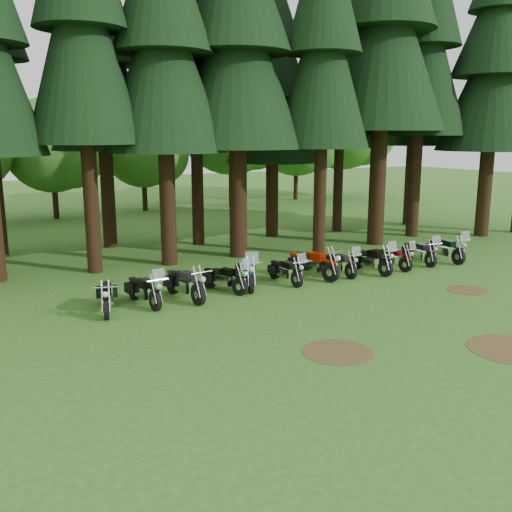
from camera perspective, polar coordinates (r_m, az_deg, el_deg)
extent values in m
plane|color=#2C621C|center=(17.93, 12.02, -5.59)|extent=(120.00, 120.00, 0.00)
cylinder|color=#311E10|center=(23.01, -16.18, 5.72)|extent=(0.58, 0.58, 5.99)
cone|color=black|center=(23.14, -17.07, 19.97)|extent=(4.32, 4.32, 7.49)
cylinder|color=#311E10|center=(23.80, -8.83, 5.73)|extent=(0.66, 0.66, 5.57)
cone|color=black|center=(23.82, -9.27, 18.59)|extent=(4.95, 4.95, 6.96)
cylinder|color=#311E10|center=(25.14, -1.80, 6.35)|extent=(0.77, 0.77, 5.70)
cone|color=black|center=(25.18, -1.89, 18.81)|extent=(5.81, 5.81, 7.12)
cylinder|color=#311E10|center=(25.66, 6.41, 6.42)|extent=(0.55, 0.55, 5.71)
cone|color=black|center=(25.71, 6.71, 18.64)|extent=(4.15, 4.15, 7.14)
cylinder|color=#311E10|center=(28.62, 12.07, 7.72)|extent=(0.80, 0.80, 6.62)
cone|color=black|center=(28.87, 12.66, 20.36)|extent=(5.98, 5.98, 8.27)
cylinder|color=#311E10|center=(31.45, 15.59, 7.68)|extent=(0.64, 0.64, 6.35)
cone|color=black|center=(31.61, 16.25, 18.72)|extent=(4.79, 4.79, 7.93)
cylinder|color=#311E10|center=(32.73, 21.92, 6.59)|extent=(0.72, 0.72, 5.41)
cone|color=black|center=(32.72, 22.66, 15.65)|extent=(5.44, 5.44, 6.77)
cone|color=black|center=(33.12, 23.14, 21.15)|extent=(4.35, 4.35, 5.71)
cylinder|color=#311E10|center=(28.22, -14.62, 6.46)|extent=(0.65, 0.65, 5.55)
cone|color=black|center=(28.23, -15.22, 17.27)|extent=(4.85, 4.85, 6.94)
cylinder|color=#311E10|center=(28.11, -5.87, 6.73)|extent=(0.58, 0.58, 5.52)
cone|color=black|center=(28.12, -6.12, 17.52)|extent=(4.35, 4.35, 6.90)
cone|color=black|center=(28.62, -6.28, 24.03)|extent=(3.48, 3.48, 5.83)
cylinder|color=#311E10|center=(30.41, 1.62, 6.41)|extent=(0.66, 0.66, 4.70)
cone|color=black|center=(30.29, 1.67, 14.91)|extent=(4.94, 4.94, 5.87)
cone|color=black|center=(30.55, 1.70, 20.11)|extent=(3.95, 3.95, 4.96)
cone|color=black|center=(30.93, 1.73, 24.16)|extent=(2.77, 2.77, 3.91)
cylinder|color=#311E10|center=(32.28, 8.22, 7.40)|extent=(0.53, 0.53, 5.56)
cone|color=black|center=(32.29, 8.51, 16.87)|extent=(3.94, 3.94, 6.95)
cone|color=black|center=(32.74, 8.71, 22.60)|extent=(3.15, 3.15, 5.87)
cylinder|color=#311E10|center=(35.66, 15.16, 7.61)|extent=(0.61, 0.61, 5.65)
cone|color=black|center=(35.68, 15.66, 16.30)|extent=(4.59, 4.59, 7.06)
cone|color=black|center=(36.10, 15.98, 21.58)|extent=(3.67, 3.67, 5.96)
cylinder|color=#311E10|center=(38.87, -19.43, 5.39)|extent=(0.36, 0.36, 2.55)
sphere|color=#316A21|center=(38.66, -19.79, 10.39)|extent=(5.95, 5.95, 5.95)
sphere|color=#316A21|center=(38.19, -18.02, 9.60)|extent=(4.25, 4.25, 4.25)
cylinder|color=#311E10|center=(41.51, -11.08, 6.18)|extent=(0.36, 0.36, 2.47)
sphere|color=#316A21|center=(41.31, -11.26, 10.73)|extent=(5.76, 5.76, 5.76)
sphere|color=#316A21|center=(41.02, -9.61, 9.97)|extent=(4.12, 4.12, 4.12)
cylinder|color=#311E10|center=(43.44, -2.51, 7.34)|extent=(0.36, 0.36, 3.52)
sphere|color=#316A21|center=(43.31, -2.57, 13.55)|extent=(8.21, 8.21, 8.21)
sphere|color=#316A21|center=(43.11, -0.27, 12.47)|extent=(5.87, 5.87, 5.87)
cylinder|color=#311E10|center=(47.82, 4.00, 7.42)|extent=(0.36, 0.36, 2.94)
sphere|color=#316A21|center=(47.66, 4.07, 12.12)|extent=(6.86, 6.86, 6.86)
sphere|color=#316A21|center=(47.67, 5.79, 11.26)|extent=(4.90, 4.90, 4.90)
cylinder|color=#311E10|center=(50.29, 8.49, 7.87)|extent=(0.36, 0.36, 3.52)
sphere|color=#316A21|center=(50.17, 8.66, 13.22)|extent=(8.20, 8.20, 8.20)
sphere|color=#316A21|center=(50.30, 10.60, 12.21)|extent=(5.86, 5.86, 5.86)
cylinder|color=#4C3D1E|center=(14.67, 8.16, -9.48)|extent=(1.80, 1.80, 0.01)
cylinder|color=#4C3D1E|center=(21.36, 20.34, -3.20)|extent=(1.40, 1.40, 0.01)
cylinder|color=#4C3D1E|center=(16.07, 24.22, -8.50)|extent=(2.20, 2.20, 0.01)
cylinder|color=black|center=(17.42, -14.73, -5.13)|extent=(0.31, 0.67, 0.65)
cylinder|color=black|center=(18.89, -14.65, -3.77)|extent=(0.31, 0.67, 0.65)
cube|color=silver|center=(18.18, -14.70, -4.11)|extent=(0.45, 0.74, 0.34)
cube|color=black|center=(17.87, -14.78, -3.21)|extent=(0.43, 0.60, 0.24)
cube|color=black|center=(18.32, -14.75, -2.96)|extent=(0.43, 0.60, 0.12)
cylinder|color=black|center=(17.94, -10.04, -4.42)|extent=(0.23, 0.66, 0.65)
cylinder|color=black|center=(19.25, -12.12, -3.36)|extent=(0.23, 0.66, 0.65)
cube|color=silver|center=(18.61, -11.20, -3.57)|extent=(0.37, 0.72, 0.33)
cube|color=black|center=(18.32, -10.93, -2.67)|extent=(0.37, 0.58, 0.24)
cube|color=black|center=(18.73, -11.54, -2.50)|extent=(0.37, 0.58, 0.12)
cube|color=silver|center=(17.46, -9.70, -1.90)|extent=(0.43, 0.18, 0.39)
cylinder|color=black|center=(18.31, -5.80, -3.85)|extent=(0.25, 0.72, 0.71)
cylinder|color=black|center=(19.70, -8.34, -2.77)|extent=(0.25, 0.72, 0.71)
cube|color=silver|center=(19.02, -7.21, -2.97)|extent=(0.41, 0.79, 0.36)
cube|color=black|center=(18.72, -6.86, -1.99)|extent=(0.40, 0.63, 0.26)
cube|color=black|center=(19.14, -7.61, -1.83)|extent=(0.40, 0.63, 0.13)
cylinder|color=black|center=(19.33, -1.63, -3.07)|extent=(0.35, 0.63, 0.62)
cylinder|color=black|center=(20.29, -4.72, -2.37)|extent=(0.35, 0.63, 0.62)
cube|color=silver|center=(19.81, -3.31, -2.45)|extent=(0.48, 0.71, 0.32)
cube|color=black|center=(19.58, -2.86, -1.60)|extent=(0.45, 0.58, 0.23)
cube|color=black|center=(19.88, -3.78, -1.51)|extent=(0.45, 0.58, 0.11)
cube|color=silver|center=(18.94, -1.00, -0.77)|extent=(0.41, 0.25, 0.37)
cylinder|color=black|center=(19.59, -0.54, -2.72)|extent=(0.39, 0.71, 0.71)
cylinder|color=black|center=(21.18, -1.14, -1.58)|extent=(0.39, 0.71, 0.71)
cube|color=silver|center=(20.41, -0.87, -1.83)|extent=(0.55, 0.81, 0.36)
cube|color=navy|center=(20.08, -0.79, -0.93)|extent=(0.51, 0.66, 0.26)
cube|color=black|center=(20.57, -0.96, -0.74)|extent=(0.51, 0.66, 0.13)
cube|color=silver|center=(19.05, -0.42, -0.20)|extent=(0.47, 0.29, 0.42)
cylinder|color=black|center=(20.37, 4.11, -2.32)|extent=(0.17, 0.61, 0.60)
cylinder|color=black|center=(21.49, 1.87, -1.53)|extent=(0.17, 0.61, 0.60)
cube|color=silver|center=(20.94, 2.89, -1.67)|extent=(0.30, 0.65, 0.31)
cube|color=black|center=(20.70, 3.24, -0.91)|extent=(0.31, 0.52, 0.22)
cube|color=black|center=(21.04, 2.57, -0.79)|extent=(0.31, 0.52, 0.11)
cube|color=silver|center=(19.97, 4.62, -0.23)|extent=(0.39, 0.14, 0.36)
cylinder|color=black|center=(21.20, 7.47, -1.64)|extent=(0.37, 0.75, 0.74)
cylinder|color=black|center=(22.24, 3.90, -0.91)|extent=(0.37, 0.75, 0.74)
cube|color=silver|center=(21.72, 5.53, -0.98)|extent=(0.53, 0.84, 0.38)
cube|color=red|center=(21.48, 6.09, -0.04)|extent=(0.50, 0.69, 0.27)
cube|color=black|center=(21.80, 5.02, 0.04)|extent=(0.50, 0.69, 0.13)
cylinder|color=black|center=(21.78, 9.47, -1.51)|extent=(0.15, 0.61, 0.60)
cylinder|color=black|center=(22.85, 7.19, -0.79)|extent=(0.15, 0.61, 0.60)
cube|color=silver|center=(22.33, 8.24, -0.91)|extent=(0.28, 0.65, 0.31)
cube|color=black|center=(22.10, 8.60, -0.19)|extent=(0.29, 0.51, 0.22)
cube|color=black|center=(22.42, 7.93, -0.08)|extent=(0.29, 0.51, 0.11)
cube|color=silver|center=(21.40, 10.02, 0.46)|extent=(0.39, 0.13, 0.36)
cylinder|color=black|center=(22.38, 12.82, -1.20)|extent=(0.21, 0.68, 0.67)
cylinder|color=black|center=(23.44, 10.02, -0.48)|extent=(0.21, 0.68, 0.67)
cube|color=silver|center=(22.92, 11.30, -0.58)|extent=(0.35, 0.73, 0.34)
cube|color=black|center=(22.68, 11.76, 0.21)|extent=(0.36, 0.58, 0.24)
cube|color=black|center=(23.01, 10.92, 0.31)|extent=(0.36, 0.58, 0.12)
cube|color=silver|center=(21.99, 13.51, 0.94)|extent=(0.44, 0.17, 0.40)
cylinder|color=black|center=(23.34, 14.73, -0.83)|extent=(0.23, 0.62, 0.60)
cylinder|color=black|center=(24.17, 12.03, -0.26)|extent=(0.23, 0.62, 0.60)
cube|color=silver|center=(23.76, 13.28, -0.33)|extent=(0.37, 0.67, 0.31)
cube|color=maroon|center=(23.57, 13.72, 0.37)|extent=(0.36, 0.54, 0.22)
cube|color=black|center=(23.82, 12.91, 0.44)|extent=(0.36, 0.54, 0.11)
cube|color=silver|center=(23.02, 15.38, 1.02)|extent=(0.40, 0.18, 0.36)
cylinder|color=black|center=(24.42, 17.06, -0.36)|extent=(0.21, 0.65, 0.64)
cylinder|color=black|center=(25.57, 14.95, 0.31)|extent=(0.21, 0.65, 0.64)
cube|color=silver|center=(25.01, 15.92, 0.20)|extent=(0.34, 0.70, 0.33)
cube|color=black|center=(24.77, 16.29, 0.89)|extent=(0.35, 0.56, 0.23)
cube|color=black|center=(25.12, 15.65, 0.99)|extent=(0.35, 0.56, 0.12)
cube|color=silver|center=(24.04, 17.62, 1.51)|extent=(0.42, 0.17, 0.38)
cylinder|color=black|center=(25.29, 19.59, -0.07)|extent=(0.18, 0.69, 0.68)
cylinder|color=black|center=(26.41, 17.15, 0.59)|extent=(0.18, 0.69, 0.68)
cube|color=silver|center=(25.86, 18.28, 0.49)|extent=(0.33, 0.74, 0.35)
cube|color=black|center=(25.63, 18.70, 1.21)|extent=(0.34, 0.58, 0.25)
cube|color=black|center=(25.97, 17.96, 1.30)|extent=(0.34, 0.58, 0.12)
cube|color=silver|center=(24.91, 20.24, 1.86)|extent=(0.44, 0.15, 0.41)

